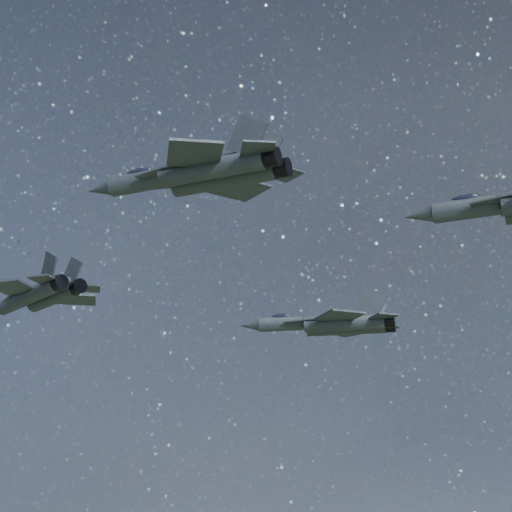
% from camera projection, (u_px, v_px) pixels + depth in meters
% --- Properties ---
extents(jet_lead, '(16.03, 10.67, 4.07)m').
position_uv_depth(jet_lead, '(38.00, 295.00, 78.07)').
color(jet_lead, '#31393D').
extents(jet_left, '(15.95, 10.74, 4.02)m').
position_uv_depth(jet_left, '(332.00, 324.00, 82.41)').
color(jet_left, '#31393D').
extents(jet_right, '(16.89, 11.90, 4.27)m').
position_uv_depth(jet_right, '(202.00, 173.00, 61.35)').
color(jet_right, '#31393D').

